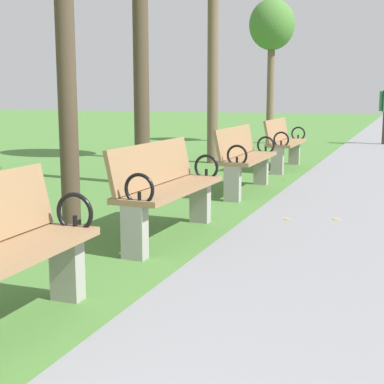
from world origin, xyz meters
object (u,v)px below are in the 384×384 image
object	(u,v)px
tree_4	(272,28)
park_bench_5	(284,142)
park_bench_4	(245,157)
park_bench_3	(166,187)

from	to	relation	value
tree_4	park_bench_5	bearing A→B (deg)	-74.24
park_bench_4	park_bench_3	bearing A→B (deg)	-90.00
park_bench_5	tree_4	xyz separation A→B (m)	(-1.48, 5.25, 2.58)
park_bench_3	park_bench_5	world-z (taller)	same
park_bench_4	park_bench_5	world-z (taller)	same
park_bench_3	tree_4	size ratio (longest dim) A/B	0.42
park_bench_3	park_bench_5	size ratio (longest dim) A/B	1.01
park_bench_5	tree_4	size ratio (longest dim) A/B	0.42
park_bench_3	park_bench_5	bearing A→B (deg)	90.00
park_bench_5	park_bench_3	bearing A→B (deg)	-90.00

